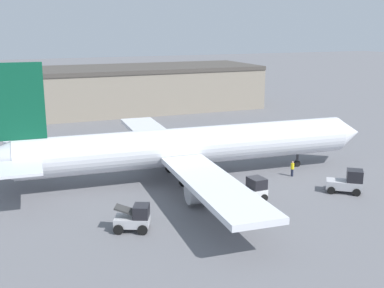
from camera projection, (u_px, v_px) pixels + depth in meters
The scene contains 7 objects.
ground_plane at pixel (192, 177), 50.78m from camera, with size 400.00×400.00×0.00m, color slate.
terminal_building at pixel (93, 90), 87.74m from camera, with size 62.34×16.98×8.16m.
airplane at pixel (182, 147), 49.63m from camera, with size 42.64×38.89×12.42m.
ground_crew_worker at pixel (292, 168), 51.00m from camera, with size 0.36×0.36×1.65m.
baggage_tug at pixel (251, 190), 44.04m from camera, with size 3.14×2.30×2.04m.
belt_loader_truck at pixel (135, 218), 37.44m from camera, with size 3.21×2.83×2.10m.
pushback_tug at pixel (347, 182), 45.94m from camera, with size 3.57×3.31×2.30m.
Camera 1 is at (-18.32, -44.85, 15.61)m, focal length 45.00 mm.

